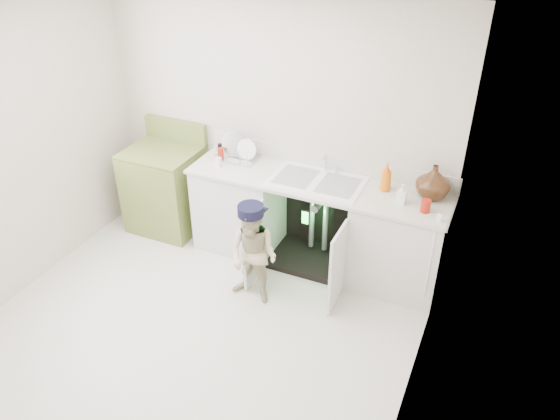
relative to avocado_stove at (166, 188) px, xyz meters
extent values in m
plane|color=beige|center=(1.12, -1.18, -0.46)|extent=(3.50, 3.50, 0.00)
cube|color=beige|center=(1.12, 0.32, 0.79)|extent=(3.50, 2.50, 0.02)
cube|color=beige|center=(1.12, -2.68, 0.79)|extent=(3.50, 2.50, 0.02)
cube|color=beige|center=(-0.63, -1.18, 0.79)|extent=(2.50, 3.00, 0.02)
cube|color=beige|center=(2.87, -1.18, 0.79)|extent=(2.50, 3.00, 0.02)
plane|color=white|center=(1.12, -1.18, 2.04)|extent=(3.50, 3.50, 0.00)
cube|color=silver|center=(0.87, 0.02, -0.03)|extent=(0.80, 0.60, 0.86)
cube|color=silver|center=(2.47, 0.02, -0.03)|extent=(0.80, 0.60, 0.86)
cube|color=black|center=(1.67, 0.29, -0.03)|extent=(0.80, 0.06, 0.86)
cube|color=black|center=(1.67, 0.02, -0.43)|extent=(0.80, 0.60, 0.06)
cylinder|color=gray|center=(1.60, 0.12, -0.01)|extent=(0.05, 0.05, 0.70)
cylinder|color=gray|center=(1.74, 0.12, -0.01)|extent=(0.05, 0.05, 0.70)
cylinder|color=gray|center=(1.67, 0.07, 0.16)|extent=(0.07, 0.18, 0.07)
cube|color=silver|center=(1.27, -0.48, -0.06)|extent=(0.03, 0.40, 0.76)
cube|color=silver|center=(2.07, -0.48, -0.06)|extent=(0.02, 0.40, 0.76)
cube|color=beige|center=(1.67, 0.02, 0.42)|extent=(2.44, 0.64, 0.03)
cube|color=beige|center=(1.67, 0.31, 0.51)|extent=(2.44, 0.02, 0.15)
cube|color=white|center=(1.67, 0.02, 0.43)|extent=(0.85, 0.55, 0.02)
cube|color=gray|center=(1.47, 0.02, 0.44)|extent=(0.34, 0.40, 0.01)
cube|color=gray|center=(1.88, 0.02, 0.44)|extent=(0.34, 0.40, 0.01)
cylinder|color=silver|center=(1.67, 0.24, 0.53)|extent=(0.03, 0.03, 0.17)
cylinder|color=silver|center=(1.67, 0.18, 0.60)|extent=(0.02, 0.14, 0.02)
cylinder|color=silver|center=(1.78, 0.24, 0.48)|extent=(0.04, 0.04, 0.06)
cylinder|color=white|center=(2.80, -0.29, 0.09)|extent=(0.01, 0.01, 0.70)
cube|color=white|center=(2.80, -0.20, 0.47)|extent=(0.04, 0.02, 0.06)
cube|color=silver|center=(0.79, 0.14, 0.45)|extent=(0.41, 0.28, 0.02)
cylinder|color=silver|center=(0.76, 0.16, 0.52)|extent=(0.26, 0.09, 0.25)
cylinder|color=white|center=(0.90, 0.14, 0.51)|extent=(0.20, 0.05, 0.20)
cylinder|color=silver|center=(0.63, 0.04, 0.52)|extent=(0.01, 0.01, 0.12)
cylinder|color=silver|center=(0.71, 0.04, 0.52)|extent=(0.01, 0.01, 0.12)
cylinder|color=silver|center=(0.79, 0.04, 0.52)|extent=(0.01, 0.01, 0.12)
cylinder|color=silver|center=(0.87, 0.04, 0.52)|extent=(0.01, 0.01, 0.12)
cylinder|color=silver|center=(0.96, 0.04, 0.52)|extent=(0.01, 0.01, 0.12)
imported|color=#4C3115|center=(2.67, 0.16, 0.59)|extent=(0.29, 0.29, 0.30)
imported|color=#E1610B|center=(2.28, 0.12, 0.57)|extent=(0.10, 0.10, 0.26)
imported|color=white|center=(2.46, -0.04, 0.52)|extent=(0.08, 0.08, 0.17)
cylinder|color=#A11B0D|center=(2.67, -0.10, 0.49)|extent=(0.08, 0.08, 0.11)
cylinder|color=red|center=(0.64, 0.10, 0.49)|extent=(0.05, 0.05, 0.10)
cylinder|color=#C4AF8F|center=(0.61, 0.02, 0.48)|extent=(0.06, 0.06, 0.08)
cylinder|color=black|center=(0.60, 0.14, 0.50)|extent=(0.04, 0.04, 0.12)
cube|color=silver|center=(0.71, -0.08, 0.48)|extent=(0.05, 0.05, 0.09)
cube|color=olive|center=(0.00, -0.01, -0.03)|extent=(0.72, 0.65, 0.87)
cube|color=olive|center=(0.00, -0.01, 0.42)|extent=(0.72, 0.65, 0.02)
cube|color=olive|center=(0.00, 0.28, 0.54)|extent=(0.72, 0.06, 0.23)
cylinder|color=black|center=(-0.18, -0.17, 0.42)|extent=(0.16, 0.16, 0.02)
cylinder|color=silver|center=(-0.18, -0.17, 0.43)|extent=(0.19, 0.19, 0.01)
cylinder|color=black|center=(-0.18, 0.15, 0.42)|extent=(0.16, 0.16, 0.02)
cylinder|color=silver|center=(-0.18, 0.15, 0.43)|extent=(0.19, 0.19, 0.01)
cylinder|color=black|center=(0.18, -0.17, 0.42)|extent=(0.16, 0.16, 0.02)
cylinder|color=silver|center=(0.18, -0.17, 0.43)|extent=(0.19, 0.19, 0.01)
cylinder|color=black|center=(0.18, 0.15, 0.42)|extent=(0.16, 0.16, 0.02)
cylinder|color=silver|center=(0.18, 0.15, 0.43)|extent=(0.19, 0.19, 0.01)
imported|color=beige|center=(1.38, -0.71, 0.01)|extent=(0.49, 0.40, 0.94)
cylinder|color=black|center=(1.38, -0.71, 0.45)|extent=(0.24, 0.24, 0.09)
cube|color=black|center=(1.39, -0.61, 0.42)|extent=(0.18, 0.11, 0.01)
cube|color=black|center=(1.70, -0.32, 0.26)|extent=(0.07, 0.01, 0.14)
cube|color=#26F23F|center=(1.70, -0.33, 0.26)|extent=(0.06, 0.00, 0.12)
camera|label=1|loc=(3.15, -4.08, 2.82)|focal=35.00mm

